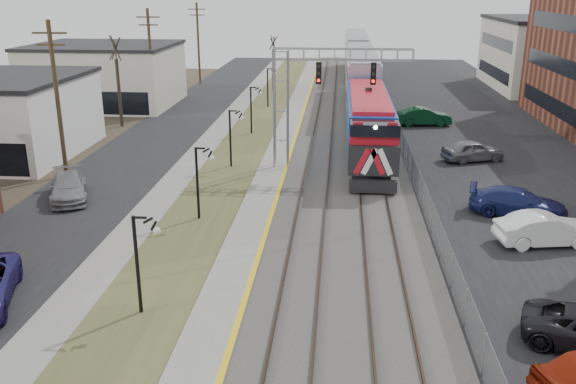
# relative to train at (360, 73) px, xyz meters

# --- Properties ---
(street_west) EXTENTS (7.00, 120.00, 0.04)m
(street_west) POSITION_rel_train_xyz_m (-17.00, -20.26, -2.86)
(street_west) COLOR black
(street_west) RESTS_ON ground
(sidewalk) EXTENTS (2.00, 120.00, 0.08)m
(sidewalk) POSITION_rel_train_xyz_m (-12.50, -20.26, -2.84)
(sidewalk) COLOR gray
(sidewalk) RESTS_ON ground
(grass_median) EXTENTS (4.00, 120.00, 0.06)m
(grass_median) POSITION_rel_train_xyz_m (-9.50, -20.26, -2.85)
(grass_median) COLOR #464D29
(grass_median) RESTS_ON ground
(platform) EXTENTS (2.00, 120.00, 0.24)m
(platform) POSITION_rel_train_xyz_m (-6.50, -20.26, -2.76)
(platform) COLOR gray
(platform) RESTS_ON ground
(ballast_bed) EXTENTS (8.00, 120.00, 0.20)m
(ballast_bed) POSITION_rel_train_xyz_m (-1.50, -20.26, -2.78)
(ballast_bed) COLOR #595651
(ballast_bed) RESTS_ON ground
(parking_lot) EXTENTS (16.00, 120.00, 0.04)m
(parking_lot) POSITION_rel_train_xyz_m (10.50, -20.26, -2.86)
(parking_lot) COLOR black
(parking_lot) RESTS_ON ground
(platform_edge) EXTENTS (0.24, 120.00, 0.01)m
(platform_edge) POSITION_rel_train_xyz_m (-5.62, -20.26, -2.64)
(platform_edge) COLOR gold
(platform_edge) RESTS_ON platform
(track_near) EXTENTS (1.58, 120.00, 0.15)m
(track_near) POSITION_rel_train_xyz_m (-3.50, -20.26, -2.61)
(track_near) COLOR #2D2119
(track_near) RESTS_ON ballast_bed
(track_far) EXTENTS (1.58, 120.00, 0.15)m
(track_far) POSITION_rel_train_xyz_m (-0.00, -20.26, -2.61)
(track_far) COLOR #2D2119
(track_far) RESTS_ON ballast_bed
(train) EXTENTS (3.00, 63.05, 5.33)m
(train) POSITION_rel_train_xyz_m (0.00, 0.00, 0.00)
(train) COLOR #13399F
(train) RESTS_ON ground
(signal_gantry) EXTENTS (9.00, 1.07, 8.15)m
(signal_gantry) POSITION_rel_train_xyz_m (-4.28, -27.27, 2.70)
(signal_gantry) COLOR gray
(signal_gantry) RESTS_ON ground
(lampposts) EXTENTS (0.14, 62.14, 4.00)m
(lampposts) POSITION_rel_train_xyz_m (-9.50, -36.98, -0.88)
(lampposts) COLOR black
(lampposts) RESTS_ON ground
(utility_poles) EXTENTS (0.28, 80.28, 10.00)m
(utility_poles) POSITION_rel_train_xyz_m (-20.00, -30.26, 2.12)
(utility_poles) COLOR #4C3823
(utility_poles) RESTS_ON ground
(fence) EXTENTS (0.04, 120.00, 1.60)m
(fence) POSITION_rel_train_xyz_m (2.70, -20.26, -2.08)
(fence) COLOR gray
(fence) RESTS_ON ground
(bare_trees) EXTENTS (12.30, 42.30, 5.95)m
(bare_trees) POSITION_rel_train_xyz_m (-18.16, -16.35, -0.18)
(bare_trees) COLOR #382D23
(bare_trees) RESTS_ON ground
(car_lot_b) EXTENTS (4.94, 2.41, 1.56)m
(car_lot_b) POSITION_rel_train_xyz_m (7.96, -39.28, -2.10)
(car_lot_b) COLOR white
(car_lot_b) RESTS_ON ground
(car_lot_d) EXTENTS (5.50, 3.32, 1.49)m
(car_lot_d) POSITION_rel_train_xyz_m (7.71, -35.27, -2.14)
(car_lot_d) COLOR #171E52
(car_lot_d) RESTS_ON ground
(car_lot_e) EXTENTS (4.77, 3.15, 1.51)m
(car_lot_e) POSITION_rel_train_xyz_m (7.48, -24.35, -2.13)
(car_lot_e) COLOR slate
(car_lot_e) RESTS_ON ground
(car_lot_f) EXTENTS (4.99, 2.17, 1.60)m
(car_lot_f) POSITION_rel_train_xyz_m (5.43, -12.73, -2.09)
(car_lot_f) COLOR #0B381C
(car_lot_f) RESTS_ON ground
(car_street_b) EXTENTS (3.81, 5.34, 1.43)m
(car_street_b) POSITION_rel_train_xyz_m (-17.84, -34.76, -2.17)
(car_street_b) COLOR gray
(car_street_b) RESTS_ON ground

